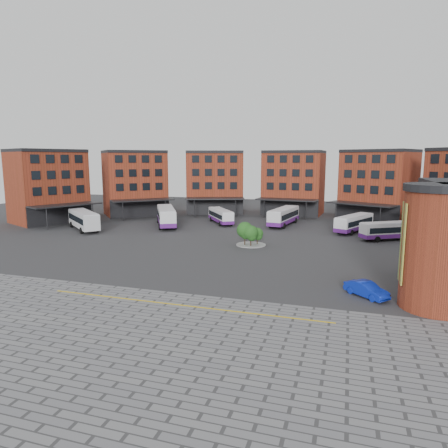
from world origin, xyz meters
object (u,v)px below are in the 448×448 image
(bus_c, at_px, (221,216))
(bus_d, at_px, (284,216))
(tree_island, at_px, (250,233))
(bus_b, at_px, (166,216))
(bus_a, at_px, (83,219))
(blue_car, at_px, (366,289))
(bus_e, at_px, (354,223))
(bus_f, at_px, (392,230))

(bus_c, xyz_separation_m, bus_d, (12.31, 1.41, 0.26))
(tree_island, height_order, bus_b, bus_b)
(bus_a, distance_m, bus_b, 14.93)
(bus_b, height_order, bus_c, bus_b)
(tree_island, relative_size, bus_b, 0.35)
(bus_c, bearing_deg, blue_car, -89.49)
(tree_island, height_order, bus_c, tree_island)
(bus_a, relative_size, blue_car, 2.54)
(bus_b, relative_size, bus_c, 1.30)
(bus_b, distance_m, blue_car, 46.65)
(tree_island, xyz_separation_m, bus_a, (-31.89, 4.36, 0.12))
(bus_e, relative_size, bus_f, 1.07)
(bus_a, height_order, blue_car, bus_a)
(bus_b, xyz_separation_m, blue_car, (34.98, -30.84, -1.22))
(bus_f, bearing_deg, blue_car, -40.59)
(bus_b, bearing_deg, bus_a, -175.55)
(bus_e, bearing_deg, bus_b, -147.89)
(blue_car, bearing_deg, bus_d, 62.00)
(bus_a, relative_size, bus_c, 1.14)
(bus_a, distance_m, bus_f, 52.67)
(bus_d, bearing_deg, bus_e, -6.11)
(bus_d, xyz_separation_m, bus_f, (18.49, -9.16, -0.24))
(tree_island, height_order, bus_a, tree_island)
(tree_island, xyz_separation_m, bus_f, (20.36, 10.90, -0.34))
(tree_island, distance_m, bus_a, 32.19)
(bus_c, bearing_deg, bus_f, -48.77)
(tree_island, bearing_deg, bus_f, 28.16)
(bus_e, xyz_separation_m, blue_car, (0.78, -34.88, -0.90))
(bus_c, distance_m, bus_d, 12.40)
(bus_a, relative_size, bus_e, 1.03)
(bus_a, height_order, bus_b, bus_b)
(bus_b, height_order, bus_f, bus_b)
(bus_c, height_order, bus_e, bus_e)
(bus_b, bearing_deg, bus_d, -9.29)
(bus_b, xyz_separation_m, bus_d, (21.28, 7.52, -0.14))
(bus_a, bearing_deg, bus_c, -16.18)
(bus_a, bearing_deg, bus_e, -35.20)
(tree_island, distance_m, bus_e, 22.22)
(bus_a, height_order, bus_f, bus_a)
(bus_b, distance_m, bus_d, 22.57)
(bus_f, bearing_deg, bus_e, -166.85)
(bus_a, bearing_deg, blue_car, -75.38)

